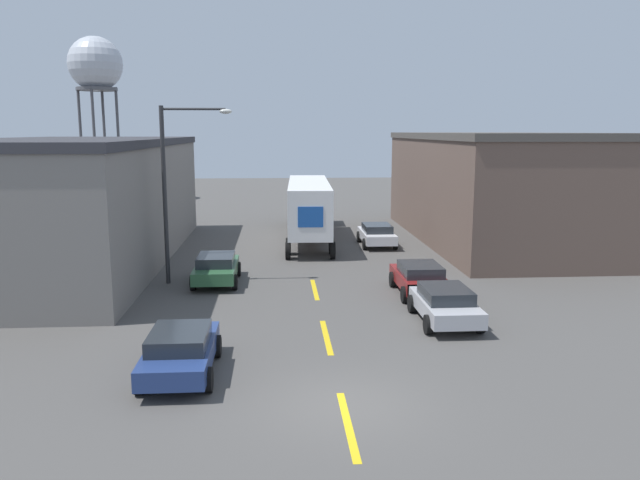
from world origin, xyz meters
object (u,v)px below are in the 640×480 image
object	(u,v)px
parked_car_left_near	(180,350)
parked_car_right_mid	(420,278)
water_tower	(95,66)
semi_truck	(308,203)
parked_car_right_far	(377,234)
parked_car_left_far	(216,268)
parked_car_right_near	(445,303)
street_lamp	(173,181)

from	to	relation	value
parked_car_left_near	parked_car_right_mid	world-z (taller)	same
parked_car_right_mid	water_tower	distance (m)	47.82
semi_truck	parked_car_right_far	size ratio (longest dim) A/B	3.58
parked_car_right_far	parked_car_left_far	world-z (taller)	same
semi_truck	parked_car_left_near	world-z (taller)	semi_truck
parked_car_left_far	parked_car_right_mid	xyz separation A→B (m)	(9.01, -2.66, 0.00)
parked_car_right_far	water_tower	xyz separation A→B (m)	(-24.00, 27.68, 12.64)
semi_truck	parked_car_right_mid	xyz separation A→B (m)	(4.08, -14.71, -1.59)
semi_truck	parked_car_right_mid	distance (m)	15.35
parked_car_right_mid	water_tower	world-z (taller)	water_tower
parked_car_left_far	parked_car_right_near	bearing A→B (deg)	-36.77
parked_car_right_near	parked_car_left_near	bearing A→B (deg)	-153.88
parked_car_left_near	parked_car_left_far	distance (m)	11.15
parked_car_left_far	parked_car_right_near	distance (m)	11.24
parked_car_left_near	street_lamp	world-z (taller)	street_lamp
parked_car_right_near	water_tower	world-z (taller)	water_tower
semi_truck	water_tower	distance (m)	33.58
street_lamp	water_tower	bearing A→B (deg)	109.75
water_tower	parked_car_left_near	bearing A→B (deg)	-72.62
parked_car_right_far	street_lamp	xyz separation A→B (m)	(-10.86, -8.92, 4.05)
parked_car_left_near	water_tower	size ratio (longest dim) A/B	0.27
semi_truck	parked_car_left_near	bearing A→B (deg)	-99.92
parked_car_right_near	water_tower	size ratio (longest dim) A/B	0.27
parked_car_left_far	water_tower	distance (m)	41.63
parked_car_right_mid	water_tower	xyz separation A→B (m)	(-24.00, 39.39, 12.64)
parked_car_right_near	parked_car_left_far	bearing A→B (deg)	143.23
parked_car_right_near	street_lamp	world-z (taller)	street_lamp
parked_car_right_mid	parked_car_left_near	bearing A→B (deg)	-136.72
semi_truck	parked_car_right_near	size ratio (longest dim) A/B	3.58
parked_car_left_near	parked_car_right_far	world-z (taller)	same
parked_car_right_mid	semi_truck	bearing A→B (deg)	105.51
parked_car_right_mid	street_lamp	size ratio (longest dim) A/B	0.53
semi_truck	parked_car_left_near	size ratio (longest dim) A/B	3.58
semi_truck	parked_car_right_near	world-z (taller)	semi_truck
semi_truck	parked_car_right_near	xyz separation A→B (m)	(4.08, -18.78, -1.59)
water_tower	street_lamp	xyz separation A→B (m)	(13.14, -36.60, -8.59)
parked_car_left_near	parked_car_right_near	bearing A→B (deg)	26.12
parked_car_right_far	parked_car_left_near	bearing A→B (deg)	-114.04
water_tower	parked_car_right_near	bearing A→B (deg)	-61.09
semi_truck	parked_car_left_far	bearing A→B (deg)	-110.17
parked_car_left_far	street_lamp	distance (m)	4.45
parked_car_right_mid	street_lamp	distance (m)	11.92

